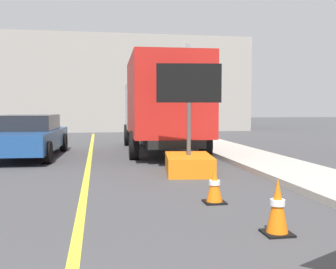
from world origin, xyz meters
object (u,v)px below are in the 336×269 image
object	(u,v)px
pickup_car	(27,136)
arrow_board_trailer	(189,154)
box_truck	(162,103)
highway_guide_sign	(173,74)
traffic_cone_near_sign	(277,207)
traffic_cone_mid_lane	(215,185)

from	to	relation	value
pickup_car	arrow_board_trailer	bearing A→B (deg)	-42.22
box_truck	pickup_car	world-z (taller)	box_truck
arrow_board_trailer	highway_guide_sign	xyz separation A→B (m)	(1.78, 11.48, 2.94)
pickup_car	highway_guide_sign	bearing A→B (deg)	49.68
arrow_board_trailer	highway_guide_sign	world-z (taller)	highway_guide_sign
box_truck	arrow_board_trailer	bearing A→B (deg)	-91.19
pickup_car	traffic_cone_near_sign	xyz separation A→B (m)	(4.55, -8.97, -0.34)
arrow_board_trailer	pickup_car	bearing A→B (deg)	137.78
arrow_board_trailer	highway_guide_sign	bearing A→B (deg)	81.21
highway_guide_sign	traffic_cone_near_sign	distance (m)	16.74
pickup_car	traffic_cone_mid_lane	size ratio (longest dim) A/B	8.30
traffic_cone_near_sign	arrow_board_trailer	bearing A→B (deg)	90.55
pickup_car	traffic_cone_near_sign	size ratio (longest dim) A/B	6.97
box_truck	traffic_cone_near_sign	distance (m)	9.75
highway_guide_sign	traffic_cone_mid_lane	size ratio (longest dim) A/B	8.11
arrow_board_trailer	box_truck	bearing A→B (deg)	88.81
pickup_car	highway_guide_sign	distance (m)	10.07
traffic_cone_near_sign	traffic_cone_mid_lane	world-z (taller)	traffic_cone_near_sign
box_truck	traffic_cone_mid_lane	distance (m)	8.02
box_truck	pickup_car	bearing A→B (deg)	-171.63
arrow_board_trailer	traffic_cone_mid_lane	world-z (taller)	arrow_board_trailer
arrow_board_trailer	traffic_cone_near_sign	world-z (taller)	arrow_board_trailer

